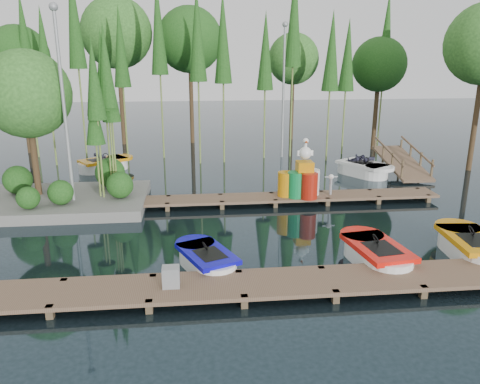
{
  "coord_description": "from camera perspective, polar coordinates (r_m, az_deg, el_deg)",
  "views": [
    {
      "loc": [
        -1.11,
        -14.61,
        5.58
      ],
      "look_at": [
        0.5,
        0.5,
        1.1
      ],
      "focal_mm": 35.0,
      "sensor_mm": 36.0,
      "label": 1
    }
  ],
  "objects": [
    {
      "name": "boat_blue",
      "position": [
        12.79,
        -4.12,
        -8.3
      ],
      "size": [
        1.97,
        2.68,
        0.82
      ],
      "rotation": [
        0.0,
        0.0,
        0.4
      ],
      "color": "white",
      "rests_on": "ground"
    },
    {
      "name": "lamp_island",
      "position": [
        17.72,
        -20.81,
        11.11
      ],
      "size": [
        0.3,
        0.3,
        7.25
      ],
      "color": "gray",
      "rests_on": "ground"
    },
    {
      "name": "near_dock",
      "position": [
        11.49,
        0.16,
        -11.29
      ],
      "size": [
        18.0,
        1.5,
        0.5
      ],
      "color": "brown",
      "rests_on": "ground"
    },
    {
      "name": "yellow_barrel",
      "position": [
        18.14,
        5.61,
        0.97
      ],
      "size": [
        0.63,
        0.63,
        0.95
      ],
      "primitive_type": "cylinder",
      "color": "orange",
      "rests_on": "far_dock"
    },
    {
      "name": "ground_plane",
      "position": [
        15.68,
        -1.63,
        -4.43
      ],
      "size": [
        90.0,
        90.0,
        0.0
      ],
      "primitive_type": "plane",
      "color": "#1B2A32"
    },
    {
      "name": "tree_screen",
      "position": [
        25.23,
        -8.57,
        17.47
      ],
      "size": [
        34.42,
        18.53,
        10.31
      ],
      "color": "#412F1C",
      "rests_on": "ground"
    },
    {
      "name": "drum_cluster",
      "position": [
        18.09,
        7.97,
        1.49
      ],
      "size": [
        1.32,
        1.21,
        2.27
      ],
      "color": "#0D7C39",
      "rests_on": "far_dock"
    },
    {
      "name": "boat_white_far",
      "position": [
        23.17,
        14.82,
        2.73
      ],
      "size": [
        2.68,
        3.21,
        1.39
      ],
      "rotation": [
        0.0,
        0.0,
        -0.32
      ],
      "color": "white",
      "rests_on": "ground"
    },
    {
      "name": "lamp_rear",
      "position": [
        26.15,
        5.35,
        13.46
      ],
      "size": [
        0.3,
        0.3,
        7.25
      ],
      "color": "gray",
      "rests_on": "ground"
    },
    {
      "name": "boat_yellow_far",
      "position": [
        24.35,
        -16.2,
        3.23
      ],
      "size": [
        3.03,
        2.64,
        1.41
      ],
      "rotation": [
        0.0,
        0.0,
        0.26
      ],
      "color": "white",
      "rests_on": "ground"
    },
    {
      "name": "island",
      "position": [
        18.8,
        -22.27,
        7.89
      ],
      "size": [
        6.2,
        4.2,
        6.75
      ],
      "color": "slate",
      "rests_on": "ground"
    },
    {
      "name": "utility_cabinet",
      "position": [
        11.31,
        -8.41,
        -10.18
      ],
      "size": [
        0.41,
        0.34,
        0.5
      ],
      "primitive_type": "cube",
      "color": "gray",
      "rests_on": "near_dock"
    },
    {
      "name": "ramp",
      "position": [
        23.94,
        19.1,
        3.47
      ],
      "size": [
        1.5,
        3.94,
        1.49
      ],
      "color": "brown",
      "rests_on": "ground"
    },
    {
      "name": "boat_red",
      "position": [
        13.55,
        16.23,
        -7.36
      ],
      "size": [
        1.61,
        2.9,
        0.93
      ],
      "rotation": [
        0.0,
        0.0,
        0.14
      ],
      "color": "white",
      "rests_on": "ground"
    },
    {
      "name": "seagull_post",
      "position": [
        18.55,
        11.03,
        1.34
      ],
      "size": [
        0.51,
        0.28,
        0.82
      ],
      "color": "gray",
      "rests_on": "far_dock"
    },
    {
      "name": "far_dock",
      "position": [
        18.05,
        0.91,
        -0.82
      ],
      "size": [
        15.0,
        1.2,
        0.5
      ],
      "color": "brown",
      "rests_on": "ground"
    },
    {
      "name": "boat_yellow_near",
      "position": [
        15.02,
        26.31,
        -6.02
      ],
      "size": [
        1.55,
        2.99,
        0.97
      ],
      "rotation": [
        0.0,
        0.0,
        -0.0
      ],
      "color": "white",
      "rests_on": "ground"
    }
  ]
}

